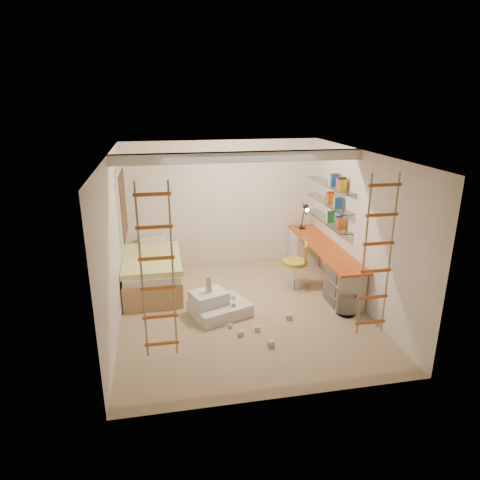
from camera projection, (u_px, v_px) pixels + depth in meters
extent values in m
plane|color=tan|center=(243.00, 310.00, 7.20)|extent=(4.50, 4.50, 0.00)
cube|color=white|center=(240.00, 157.00, 6.67)|extent=(4.00, 0.18, 0.16)
cube|color=white|center=(121.00, 205.00, 7.75)|extent=(0.06, 1.15, 1.35)
cube|color=#4C2D1E|center=(123.00, 205.00, 7.76)|extent=(0.02, 1.00, 1.20)
cylinder|color=white|center=(347.00, 305.00, 7.00)|extent=(0.28, 0.28, 0.35)
cube|color=#C24E16|center=(324.00, 247.00, 8.05)|extent=(0.55, 2.80, 0.04)
cube|color=beige|center=(304.00, 246.00, 9.19)|extent=(0.52, 0.55, 0.71)
cube|color=beige|center=(345.00, 287.00, 7.24)|extent=(0.52, 0.55, 0.71)
cube|color=#4C4742|center=(331.00, 274.00, 7.11)|extent=(0.02, 0.50, 0.18)
cube|color=#4C4742|center=(330.00, 286.00, 7.18)|extent=(0.02, 0.50, 0.18)
cube|color=#4C4742|center=(329.00, 298.00, 7.25)|extent=(0.02, 0.50, 0.18)
cube|color=white|center=(327.00, 221.00, 8.22)|extent=(0.25, 1.80, 0.01)
cube|color=white|center=(328.00, 203.00, 8.11)|extent=(0.25, 1.80, 0.01)
cube|color=white|center=(330.00, 185.00, 8.00)|extent=(0.25, 1.80, 0.01)
cube|color=#AD7F51|center=(153.00, 276.00, 8.01)|extent=(1.00, 2.00, 0.45)
cube|color=white|center=(152.00, 262.00, 7.92)|extent=(0.95, 1.95, 0.12)
cube|color=#D6EF32|center=(152.00, 259.00, 7.74)|extent=(1.02, 1.60, 0.10)
cube|color=white|center=(152.00, 242.00, 8.63)|extent=(0.55, 0.35, 0.12)
cylinder|color=black|center=(302.00, 228.00, 9.10)|extent=(0.14, 0.14, 0.02)
cylinder|color=black|center=(302.00, 219.00, 9.04)|extent=(0.02, 0.15, 0.36)
cylinder|color=black|center=(305.00, 209.00, 8.87)|extent=(0.02, 0.27, 0.20)
cone|color=black|center=(307.00, 208.00, 8.74)|extent=(0.12, 0.14, 0.15)
cylinder|color=#FFEABF|center=(307.00, 210.00, 8.71)|extent=(0.08, 0.04, 0.08)
cylinder|color=#B09921|center=(295.00, 262.00, 7.90)|extent=(0.59, 0.59, 0.07)
cube|color=orange|center=(306.00, 252.00, 7.80)|extent=(0.17, 0.34, 0.33)
cylinder|color=silver|center=(294.00, 274.00, 7.97)|extent=(0.07, 0.07, 0.46)
cylinder|color=silver|center=(294.00, 286.00, 8.05)|extent=(0.68, 0.68, 0.05)
cube|color=silver|center=(220.00, 309.00, 7.04)|extent=(1.08, 0.96, 0.20)
cube|color=silver|center=(209.00, 297.00, 6.99)|extent=(0.67, 0.61, 0.20)
cube|color=#CCB284|center=(209.00, 290.00, 6.94)|extent=(0.10, 0.10, 0.08)
cube|color=#CCB284|center=(209.00, 286.00, 6.92)|extent=(0.09, 0.09, 0.07)
cube|color=#CCB284|center=(208.00, 280.00, 6.89)|extent=(0.08, 0.08, 0.12)
cube|color=#CCB284|center=(233.00, 304.00, 6.90)|extent=(0.06, 0.06, 0.06)
cube|color=#CCB284|center=(233.00, 297.00, 7.16)|extent=(0.06, 0.06, 0.06)
cube|color=#CCB284|center=(207.00, 308.00, 6.79)|extent=(0.06, 0.06, 0.06)
cube|color=#CCB284|center=(241.00, 334.00, 6.43)|extent=(0.07, 0.07, 0.07)
cube|color=#CCB284|center=(289.00, 317.00, 6.89)|extent=(0.07, 0.07, 0.07)
cube|color=#CCB284|center=(230.00, 325.00, 6.65)|extent=(0.07, 0.07, 0.07)
cube|color=#CCB284|center=(271.00, 344.00, 6.15)|extent=(0.07, 0.07, 0.07)
cube|color=#CCB284|center=(257.00, 329.00, 6.56)|extent=(0.07, 0.07, 0.07)
cube|color=orange|center=(328.00, 215.00, 8.18)|extent=(0.14, 0.46, 0.22)
cube|color=red|center=(329.00, 197.00, 8.07)|extent=(0.14, 0.58, 0.22)
cube|color=#8C1E7F|center=(330.00, 179.00, 7.96)|extent=(0.14, 0.64, 0.22)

